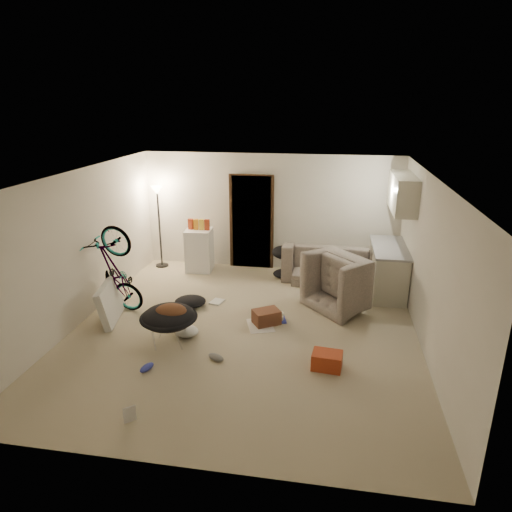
% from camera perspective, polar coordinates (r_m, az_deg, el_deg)
% --- Properties ---
extents(floor, '(5.50, 6.00, 0.02)m').
position_cam_1_polar(floor, '(7.54, -1.48, -9.23)').
color(floor, '#B5A88B').
rests_on(floor, ground).
extents(ceiling, '(5.50, 6.00, 0.02)m').
position_cam_1_polar(ceiling, '(6.73, -1.66, 10.05)').
color(ceiling, white).
rests_on(ceiling, wall_back).
extents(wall_back, '(5.50, 0.02, 2.50)m').
position_cam_1_polar(wall_back, '(9.89, 1.79, 5.49)').
color(wall_back, silver).
rests_on(wall_back, floor).
extents(wall_front, '(5.50, 0.02, 2.50)m').
position_cam_1_polar(wall_front, '(4.39, -9.30, -12.90)').
color(wall_front, silver).
rests_on(wall_front, floor).
extents(wall_left, '(0.02, 6.00, 2.50)m').
position_cam_1_polar(wall_left, '(8.01, -21.32, 0.94)').
color(wall_left, silver).
rests_on(wall_left, floor).
extents(wall_right, '(0.02, 6.00, 2.50)m').
position_cam_1_polar(wall_right, '(7.07, 20.98, -1.34)').
color(wall_right, silver).
rests_on(wall_right, floor).
extents(doorway, '(0.85, 0.10, 2.04)m').
position_cam_1_polar(doorway, '(9.97, -0.54, 4.24)').
color(doorway, black).
rests_on(doorway, floor).
extents(door_trim, '(0.97, 0.04, 2.10)m').
position_cam_1_polar(door_trim, '(9.94, -0.57, 4.20)').
color(door_trim, '#372213').
rests_on(door_trim, floor).
extents(floor_lamp, '(0.28, 0.28, 1.81)m').
position_cam_1_polar(floor_lamp, '(10.14, -12.12, 5.74)').
color(floor_lamp, black).
rests_on(floor_lamp, floor).
extents(kitchen_counter, '(0.60, 1.50, 0.88)m').
position_cam_1_polar(kitchen_counter, '(9.14, 16.12, -1.72)').
color(kitchen_counter, beige).
rests_on(kitchen_counter, floor).
extents(counter_top, '(0.64, 1.54, 0.04)m').
position_cam_1_polar(counter_top, '(8.99, 16.38, 1.02)').
color(counter_top, gray).
rests_on(counter_top, kitchen_counter).
extents(kitchen_uppers, '(0.38, 1.40, 0.65)m').
position_cam_1_polar(kitchen_uppers, '(8.76, 17.87, 7.52)').
color(kitchen_uppers, beige).
rests_on(kitchen_uppers, wall_right).
extents(sofa, '(1.98, 0.83, 0.57)m').
position_cam_1_polar(sofa, '(9.55, 9.32, -1.31)').
color(sofa, '#343B34').
rests_on(sofa, floor).
extents(armchair, '(1.49, 1.50, 0.74)m').
position_cam_1_polar(armchair, '(8.42, 11.77, -3.67)').
color(armchair, '#343B34').
rests_on(armchair, floor).
extents(bicycle, '(1.74, 0.97, 0.95)m').
position_cam_1_polar(bicycle, '(8.30, -16.93, -3.97)').
color(bicycle, black).
rests_on(bicycle, floor).
extents(book_asset, '(0.25, 0.25, 0.02)m').
position_cam_1_polar(book_asset, '(5.81, -16.16, -19.44)').
color(book_asset, '#AA3719').
rests_on(book_asset, floor).
extents(mini_fridge, '(0.58, 0.58, 0.92)m').
position_cam_1_polar(mini_fridge, '(9.98, -7.09, 0.75)').
color(mini_fridge, white).
rests_on(mini_fridge, floor).
extents(snack_box_0, '(0.11, 0.08, 0.30)m').
position_cam_1_polar(snack_box_0, '(9.87, -8.16, 3.78)').
color(snack_box_0, '#AA3719').
rests_on(snack_box_0, mini_fridge).
extents(snack_box_1, '(0.11, 0.08, 0.30)m').
position_cam_1_polar(snack_box_1, '(9.84, -7.49, 3.76)').
color(snack_box_1, orange).
rests_on(snack_box_1, mini_fridge).
extents(snack_box_2, '(0.11, 0.08, 0.30)m').
position_cam_1_polar(snack_box_2, '(9.80, -6.82, 3.73)').
color(snack_box_2, gold).
rests_on(snack_box_2, mini_fridge).
extents(snack_box_3, '(0.10, 0.07, 0.30)m').
position_cam_1_polar(snack_box_3, '(9.77, -6.14, 3.71)').
color(snack_box_3, '#AA3719').
rests_on(snack_box_3, mini_fridge).
extents(saucer_chair, '(0.87, 0.87, 0.62)m').
position_cam_1_polar(saucer_chair, '(7.09, -10.81, -8.11)').
color(saucer_chair, silver).
rests_on(saucer_chair, floor).
extents(hoodie, '(0.52, 0.44, 0.22)m').
position_cam_1_polar(hoodie, '(6.96, -10.60, -6.85)').
color(hoodie, brown).
rests_on(hoodie, saucer_chair).
extents(sofa_drape, '(0.61, 0.52, 0.28)m').
position_cam_1_polar(sofa_drape, '(9.50, 3.67, 0.44)').
color(sofa_drape, black).
rests_on(sofa_drape, sofa).
extents(tv_box, '(0.44, 1.00, 0.65)m').
position_cam_1_polar(tv_box, '(8.11, -17.75, -5.48)').
color(tv_box, silver).
rests_on(tv_box, floor).
extents(drink_case_a, '(0.52, 0.48, 0.24)m').
position_cam_1_polar(drink_case_a, '(7.67, 1.31, -7.62)').
color(drink_case_a, brown).
rests_on(drink_case_a, floor).
extents(drink_case_b, '(0.44, 0.34, 0.24)m').
position_cam_1_polar(drink_case_b, '(6.57, 8.86, -12.78)').
color(drink_case_b, '#AA3719').
rests_on(drink_case_b, floor).
extents(juicer, '(0.15, 0.15, 0.22)m').
position_cam_1_polar(juicer, '(7.77, 2.92, -7.51)').
color(juicer, white).
rests_on(juicer, floor).
extents(newspaper, '(0.55, 0.63, 0.01)m').
position_cam_1_polar(newspaper, '(7.65, 0.56, -8.66)').
color(newspaper, silver).
rests_on(newspaper, floor).
extents(book_blue, '(0.26, 0.31, 0.03)m').
position_cam_1_polar(book_blue, '(7.82, 2.98, -7.96)').
color(book_blue, '#2F38AB').
rests_on(book_blue, floor).
extents(book_white, '(0.27, 0.31, 0.03)m').
position_cam_1_polar(book_white, '(8.50, -4.90, -5.72)').
color(book_white, silver).
rests_on(book_white, floor).
extents(shoe_1, '(0.21, 0.26, 0.09)m').
position_cam_1_polar(shoe_1, '(8.62, -8.89, -5.30)').
color(shoe_1, slate).
rests_on(shoe_1, floor).
extents(shoe_2, '(0.19, 0.27, 0.09)m').
position_cam_1_polar(shoe_2, '(6.66, -13.50, -13.40)').
color(shoe_2, '#2F38AB').
rests_on(shoe_2, floor).
extents(shoe_3, '(0.29, 0.20, 0.10)m').
position_cam_1_polar(shoe_3, '(6.73, -5.03, -12.49)').
color(shoe_3, slate).
rests_on(shoe_3, floor).
extents(clothes_lump_a, '(0.67, 0.62, 0.18)m').
position_cam_1_polar(clothes_lump_a, '(8.38, -8.21, -5.65)').
color(clothes_lump_a, black).
rests_on(clothes_lump_a, floor).
extents(clothes_lump_b, '(0.57, 0.52, 0.16)m').
position_cam_1_polar(clothes_lump_b, '(9.63, 3.66, -2.22)').
color(clothes_lump_b, black).
rests_on(clothes_lump_b, floor).
extents(clothes_lump_c, '(0.55, 0.53, 0.13)m').
position_cam_1_polar(clothes_lump_c, '(7.44, -8.75, -9.23)').
color(clothes_lump_c, silver).
rests_on(clothes_lump_c, floor).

